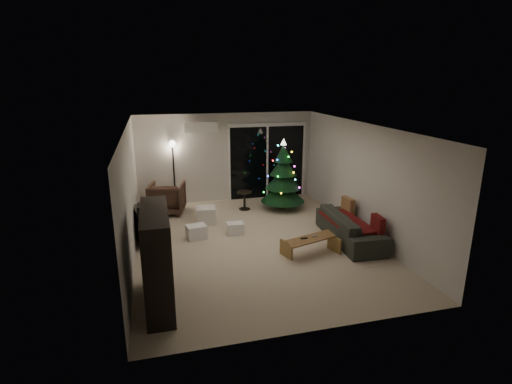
{
  "coord_description": "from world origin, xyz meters",
  "views": [
    {
      "loc": [
        -2.01,
        -7.76,
        3.46
      ],
      "look_at": [
        0.1,
        0.3,
        1.05
      ],
      "focal_mm": 28.0,
      "sensor_mm": 36.0,
      "label": 1
    }
  ],
  "objects_px": {
    "media_cabinet": "(147,226)",
    "christmas_tree": "(283,174)",
    "sofa": "(350,227)",
    "bookshelf": "(144,260)",
    "coffee_table": "(311,246)",
    "armchair": "(167,198)"
  },
  "relations": [
    {
      "from": "coffee_table",
      "to": "media_cabinet",
      "type": "bearing_deg",
      "value": 136.59
    },
    {
      "from": "armchair",
      "to": "christmas_tree",
      "type": "distance_m",
      "value": 3.12
    },
    {
      "from": "media_cabinet",
      "to": "sofa",
      "type": "bearing_deg",
      "value": -24.97
    },
    {
      "from": "sofa",
      "to": "coffee_table",
      "type": "bearing_deg",
      "value": 115.02
    },
    {
      "from": "armchair",
      "to": "christmas_tree",
      "type": "height_order",
      "value": "christmas_tree"
    },
    {
      "from": "bookshelf",
      "to": "media_cabinet",
      "type": "height_order",
      "value": "bookshelf"
    },
    {
      "from": "bookshelf",
      "to": "media_cabinet",
      "type": "bearing_deg",
      "value": 112.57
    },
    {
      "from": "media_cabinet",
      "to": "christmas_tree",
      "type": "height_order",
      "value": "christmas_tree"
    },
    {
      "from": "coffee_table",
      "to": "armchair",
      "type": "bearing_deg",
      "value": 111.35
    },
    {
      "from": "bookshelf",
      "to": "sofa",
      "type": "bearing_deg",
      "value": 42.51
    },
    {
      "from": "sofa",
      "to": "bookshelf",
      "type": "bearing_deg",
      "value": 112.91
    },
    {
      "from": "bookshelf",
      "to": "armchair",
      "type": "relative_size",
      "value": 1.73
    },
    {
      "from": "media_cabinet",
      "to": "christmas_tree",
      "type": "xyz_separation_m",
      "value": [
        3.56,
        1.36,
        0.61
      ]
    },
    {
      "from": "bookshelf",
      "to": "coffee_table",
      "type": "xyz_separation_m",
      "value": [
        3.19,
        1.11,
        -0.6
      ]
    },
    {
      "from": "christmas_tree",
      "to": "sofa",
      "type": "bearing_deg",
      "value": -73.26
    },
    {
      "from": "bookshelf",
      "to": "coffee_table",
      "type": "bearing_deg",
      "value": 41.76
    },
    {
      "from": "bookshelf",
      "to": "sofa",
      "type": "relative_size",
      "value": 0.73
    },
    {
      "from": "bookshelf",
      "to": "coffee_table",
      "type": "distance_m",
      "value": 3.43
    },
    {
      "from": "armchair",
      "to": "coffee_table",
      "type": "relative_size",
      "value": 0.81
    },
    {
      "from": "armchair",
      "to": "coffee_table",
      "type": "height_order",
      "value": "armchair"
    },
    {
      "from": "media_cabinet",
      "to": "christmas_tree",
      "type": "relative_size",
      "value": 0.57
    },
    {
      "from": "armchair",
      "to": "sofa",
      "type": "relative_size",
      "value": 0.42
    }
  ]
}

